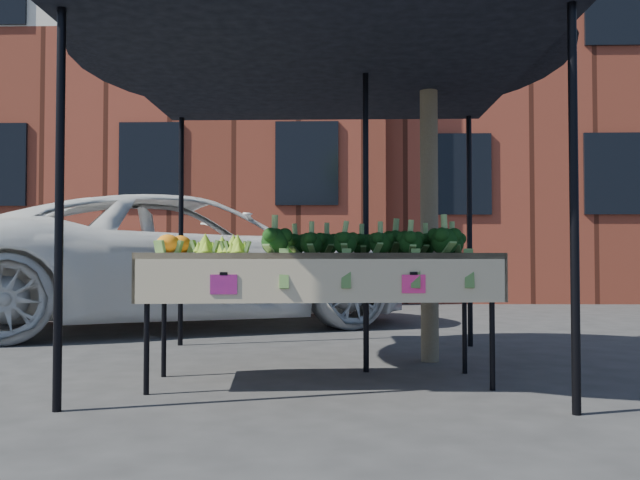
{
  "coord_description": "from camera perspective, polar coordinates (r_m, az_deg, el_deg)",
  "views": [
    {
      "loc": [
        0.09,
        -4.45,
        0.85
      ],
      "look_at": [
        -0.04,
        0.33,
        1.0
      ],
      "focal_mm": 36.93,
      "sensor_mm": 36.0,
      "label": 1
    }
  ],
  "objects": [
    {
      "name": "ground",
      "position": [
        4.53,
        0.44,
        -12.6
      ],
      "size": [
        90.0,
        90.0,
        0.0
      ],
      "primitive_type": "plane",
      "color": "#29292C"
    },
    {
      "name": "table",
      "position": [
        4.6,
        -0.07,
        -6.78
      ],
      "size": [
        2.46,
        1.02,
        0.9
      ],
      "color": "#BDAB93",
      "rests_on": "ground"
    },
    {
      "name": "canopy",
      "position": [
        5.16,
        0.06,
        3.98
      ],
      "size": [
        3.16,
        3.16,
        2.74
      ],
      "primitive_type": null,
      "color": "black",
      "rests_on": "ground"
    },
    {
      "name": "broccoli_heap",
      "position": [
        4.61,
        3.98,
        0.25
      ],
      "size": [
        1.44,
        0.54,
        0.23
      ],
      "primitive_type": "ellipsoid",
      "color": "black",
      "rests_on": "table"
    },
    {
      "name": "romanesco_cluster",
      "position": [
        4.69,
        -8.21,
        -0.09
      ],
      "size": [
        0.41,
        0.55,
        0.18
      ],
      "primitive_type": "ellipsoid",
      "color": "#8DBB2C",
      "rests_on": "table"
    },
    {
      "name": "cauliflower_pair",
      "position": [
        4.79,
        -12.51,
        -0.21
      ],
      "size": [
        0.21,
        0.41,
        0.16
      ],
      "primitive_type": "ellipsoid",
      "color": "orange",
      "rests_on": "table"
    },
    {
      "name": "vehicle",
      "position": [
        8.99,
        -11.17,
        12.14
      ],
      "size": [
        2.67,
        3.22,
        6.02
      ],
      "primitive_type": "imported",
      "rotation": [
        0.0,
        0.0,
        2.0
      ],
      "color": "white",
      "rests_on": "ground"
    },
    {
      "name": "street_tree",
      "position": [
        5.8,
        9.4,
        11.4
      ],
      "size": [
        2.2,
        2.2,
        4.34
      ],
      "primitive_type": null,
      "color": "#1E4C14",
      "rests_on": "ground"
    },
    {
      "name": "building_left",
      "position": [
        17.6,
        -15.54,
        10.23
      ],
      "size": [
        12.0,
        8.0,
        9.0
      ],
      "primitive_type": "cube",
      "color": "maroon",
      "rests_on": "ground"
    },
    {
      "name": "building_right",
      "position": [
        18.62,
        23.61,
        8.87
      ],
      "size": [
        12.0,
        8.0,
        8.5
      ],
      "primitive_type": "cube",
      "color": "maroon",
      "rests_on": "ground"
    }
  ]
}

